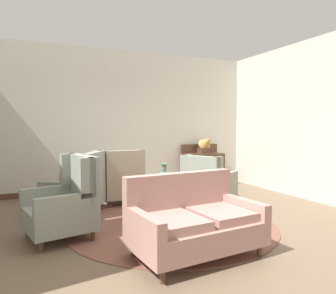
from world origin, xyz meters
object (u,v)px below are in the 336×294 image
Objects in this scene: coffee_table at (165,195)px; armchair_back_corner at (79,189)px; settee at (194,222)px; porcelain_vase at (164,178)px; sideboard at (203,167)px; armchair_far_left at (66,204)px; gramophone at (206,144)px; armchair_foreground_right at (208,184)px; armchair_near_window at (122,181)px; side_table at (210,179)px.

armchair_back_corner reaches higher than coffee_table.
porcelain_vase is at bearing 75.75° from settee.
sideboard is (3.22, 1.46, 0.03)m from armchair_back_corner.
armchair_far_left is at bearing -144.18° from sideboard.
porcelain_vase is at bearing 82.48° from armchair_far_left.
porcelain_vase is 0.75× the size of gramophone.
armchair_far_left is at bearing -174.65° from porcelain_vase.
settee is at bearing 54.16° from armchair_back_corner.
coffee_table is 1.49m from armchair_far_left.
armchair_back_corner is (-1.16, 0.97, 0.01)m from coffee_table.
armchair_far_left is (-1.49, -0.13, 0.03)m from coffee_table.
armchair_far_left reaches higher than settee.
coffee_table is at bearing 88.17° from armchair_foreground_right.
coffee_table is 1.34m from settee.
armchair_back_corner reaches higher than armchair_near_window.
porcelain_vase is 0.25× the size of settee.
armchair_foreground_right is 1.07× the size of armchair_near_window.
armchair_near_window is at bearing 102.21° from coffee_table.
gramophone reaches higher than porcelain_vase.
porcelain_vase is at bearing 122.50° from coffee_table.
porcelain_vase is 1.28m from armchair_foreground_right.
porcelain_vase is 3.20m from sideboard.
armchair_foreground_right reaches higher than porcelain_vase.
coffee_table is at bearing 82.05° from armchair_far_left.
sideboard is (2.26, 3.76, 0.08)m from settee.
settee is at bearing -98.55° from coffee_table.
sideboard is (0.95, 1.85, 0.05)m from armchair_foreground_right.
settee is 1.47× the size of armchair_near_window.
armchair_far_left is 3.25m from side_table.
gramophone reaches higher than side_table.
settee is 2.32m from armchair_foreground_right.
armchair_back_corner is 3.54m from sideboard.
gramophone is (2.12, 2.33, 0.37)m from porcelain_vase.
armchair_far_left is at bearing -175.08° from coffee_table.
armchair_near_window reaches higher than side_table.
coffee_table is 0.75× the size of armchair_far_left.
armchair_far_left is (-2.60, -0.71, 0.04)m from armchair_foreground_right.
coffee_table is 1.60× the size of gramophone.
armchair_near_window reaches higher than armchair_foreground_right.
armchair_foreground_right is at bearing -124.32° from side_table.
gramophone reaches higher than sideboard.
armchair_back_corner reaches higher than porcelain_vase.
gramophone is at bearing 144.21° from armchair_back_corner.
coffee_table is 0.26m from porcelain_vase.
armchair_far_left is 4.41m from gramophone.
coffee_table is 3.22m from gramophone.
coffee_table is 0.79× the size of armchair_near_window.
gramophone is (2.31, 3.67, 0.68)m from settee.
side_table is 1.40m from sideboard.
armchair_back_corner is (-0.96, 2.30, 0.05)m from settee.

